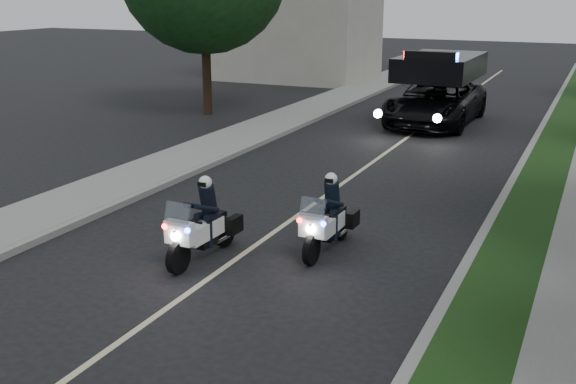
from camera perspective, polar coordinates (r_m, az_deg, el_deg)
name	(u,v)px	position (r m, az deg, el deg)	size (l,w,h in m)	color
ground	(222,269)	(12.86, -5.47, -6.37)	(120.00, 120.00, 0.00)	black
curb_right	(521,166)	(20.88, 18.70, 2.04)	(0.20, 60.00, 0.15)	gray
grass_verge	(547,169)	(20.82, 20.61, 1.83)	(1.20, 60.00, 0.16)	#193814
curb_left	(265,141)	(23.13, -1.89, 4.27)	(0.20, 60.00, 0.15)	gray
sidewalk_left	(236,138)	(23.63, -4.28, 4.50)	(2.00, 60.00, 0.16)	gray
building_far	(298,15)	(39.62, 0.86, 14.39)	(8.00, 6.00, 7.00)	#A8A396
lane_marking	(383,155)	(21.66, 7.88, 3.08)	(0.12, 50.00, 0.01)	#BFB78C
police_moto_left	(204,258)	(13.39, -6.96, -5.47)	(0.67, 1.90, 1.62)	white
police_moto_right	(327,251)	(13.70, 3.27, -4.85)	(0.65, 1.85, 1.57)	silver
police_suv	(434,124)	(27.01, 12.01, 5.54)	(2.87, 6.20, 3.01)	black
bicycle	(423,88)	(36.82, 11.12, 8.46)	(0.64, 1.84, 0.96)	black
cyclist	(423,88)	(36.82, 11.12, 8.46)	(0.59, 0.39, 1.63)	black
tree_left_near	(208,114)	(28.77, -6.62, 6.45)	(6.71, 6.71, 11.18)	#153F17
tree_left_far	(320,75)	(41.43, 2.64, 9.62)	(6.20, 6.20, 10.34)	black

